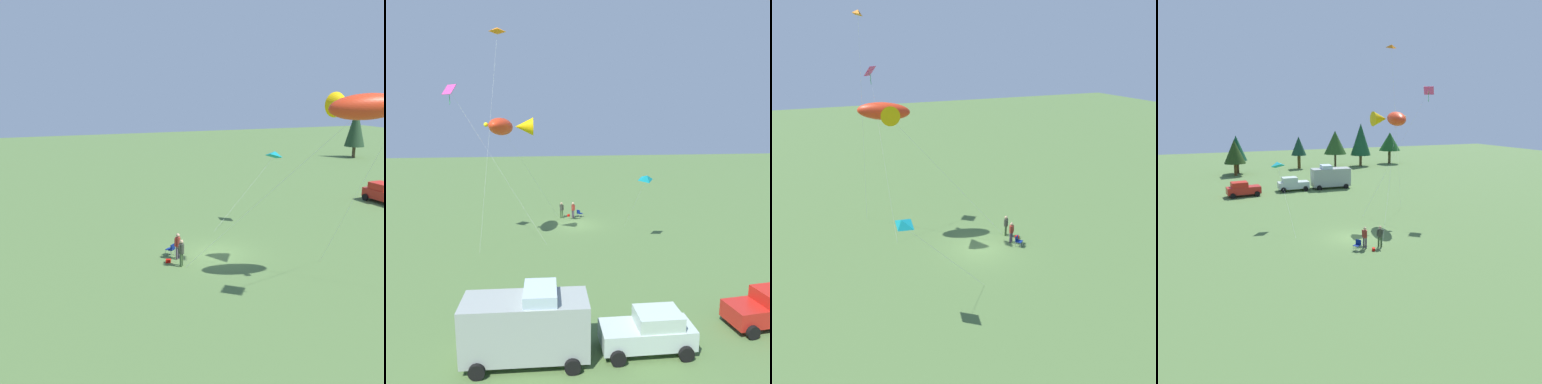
% 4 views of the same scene
% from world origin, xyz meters
% --- Properties ---
extents(ground_plane, '(160.00, 160.00, 0.00)m').
position_xyz_m(ground_plane, '(0.00, 0.00, 0.00)').
color(ground_plane, '#4F6E39').
extents(person_kite_flyer, '(0.51, 0.51, 1.74)m').
position_xyz_m(person_kite_flyer, '(1.22, -2.88, 1.02)').
color(person_kite_flyer, '#354E2A').
rests_on(person_kite_flyer, ground).
extents(folding_chair, '(0.67, 0.67, 0.82)m').
position_xyz_m(folding_chair, '(-0.73, -2.93, 0.49)').
color(folding_chair, navy).
rests_on(folding_chair, ground).
extents(person_spectator, '(0.46, 0.52, 1.74)m').
position_xyz_m(person_spectator, '(-0.02, -2.70, 1.02)').
color(person_spectator, '#483E4B').
rests_on(person_spectator, ground).
extents(backpack_on_grass, '(0.33, 0.38, 0.22)m').
position_xyz_m(backpack_on_grass, '(0.38, -3.48, 0.11)').
color(backpack_on_grass, red).
rests_on(backpack_on_grass, ground).
extents(car_red_sedan, '(4.34, 2.51, 1.89)m').
position_xyz_m(car_red_sedan, '(-7.03, 20.51, 0.95)').
color(car_red_sedan, red).
rests_on(car_red_sedan, ground).
extents(kite_large_fish, '(6.73, 10.43, 10.75)m').
position_xyz_m(kite_large_fish, '(6.45, 5.45, 9.94)').
color(kite_large_fish, red).
rests_on(kite_large_fish, ground).
extents(kite_delta_teal, '(1.46, 5.99, 6.08)m').
position_xyz_m(kite_delta_teal, '(-4.93, 7.06, 5.72)').
color(kite_delta_teal, teal).
rests_on(kite_delta_teal, ground).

